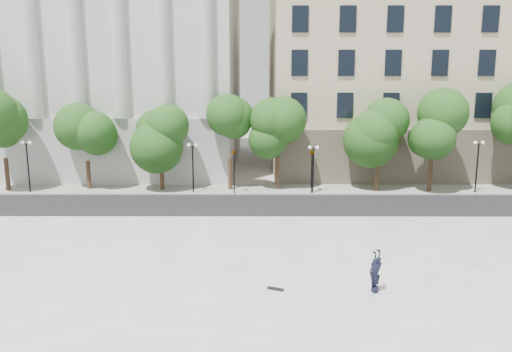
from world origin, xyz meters
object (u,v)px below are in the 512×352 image
object	(u,v)px
traffic_light_west	(234,150)
traffic_light_east	(312,149)
person_lying	(375,287)
skateboard	(275,289)

from	to	relation	value
traffic_light_west	traffic_light_east	world-z (taller)	traffic_light_east
person_lying	skateboard	world-z (taller)	person_lying
skateboard	traffic_light_west	bearing A→B (deg)	122.12
traffic_light_east	skateboard	distance (m)	20.51
traffic_light_east	skateboard	world-z (taller)	traffic_light_east
person_lying	skateboard	bearing A→B (deg)	134.53
traffic_light_west	skateboard	distance (m)	20.36
traffic_light_west	person_lying	xyz separation A→B (m)	(6.89, -20.17, -3.01)
traffic_light_west	traffic_light_east	bearing A→B (deg)	0.00
traffic_light_east	skateboard	size ratio (longest dim) A/B	5.86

